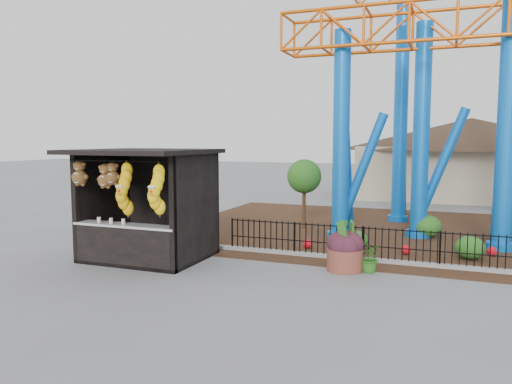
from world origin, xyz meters
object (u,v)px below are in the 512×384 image
(terracotta_planter, at_px, (345,259))
(potted_plant, at_px, (370,258))
(prize_booth, at_px, (143,207))
(roller_coaster, at_px, (460,51))

(terracotta_planter, xyz_separation_m, potted_plant, (0.64, 0.07, 0.09))
(terracotta_planter, bearing_deg, prize_booth, -170.39)
(prize_booth, xyz_separation_m, terracotta_planter, (5.50, 0.93, -1.23))
(roller_coaster, height_order, potted_plant, roller_coaster)
(prize_booth, height_order, roller_coaster, roller_coaster)
(roller_coaster, relative_size, terracotta_planter, 11.64)
(terracotta_planter, height_order, potted_plant, potted_plant)
(prize_booth, bearing_deg, potted_plant, 9.23)
(prize_booth, bearing_deg, terracotta_planter, 9.61)
(prize_booth, distance_m, terracotta_planter, 5.71)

